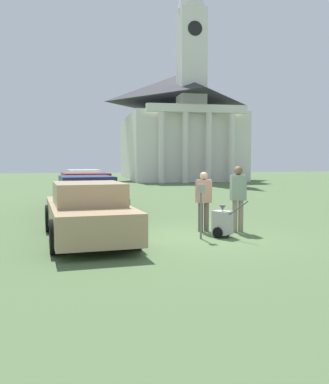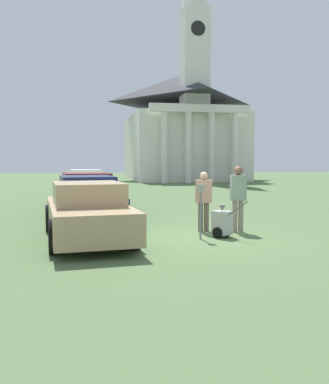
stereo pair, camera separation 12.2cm
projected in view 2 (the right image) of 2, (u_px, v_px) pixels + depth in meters
The scene contains 11 objects.
ground_plane at pixel (192, 236), 11.21m from camera, with size 120.00×120.00×0.00m, color #4C663D.
parked_car_tan at pixel (87, 213), 10.70m from camera, with size 2.36×5.09×1.45m.
parked_car_navy at pixel (87, 201), 13.74m from camera, with size 2.33×5.10×1.50m.
parked_car_maroon at pixel (86, 193), 16.81m from camera, with size 2.46×5.25×1.51m.
parked_car_sage at pixel (86, 188), 19.94m from camera, with size 2.39×5.37×1.44m.
parked_car_white at pixel (86, 184), 23.11m from camera, with size 2.36×5.25×1.50m.
parking_meter at pixel (201, 201), 10.75m from camera, with size 0.18×0.09×1.39m.
person_worker at pixel (204, 198), 11.93m from camera, with size 0.42×0.23×1.67m.
person_supervisor at pixel (238, 194), 11.79m from camera, with size 0.44×0.25×1.83m.
equipment_cart at pixel (222, 222), 11.05m from camera, with size 0.74×0.91×1.00m.
church at pixel (182, 124), 45.28m from camera, with size 11.02×15.51×22.90m.
Camera 2 is at (-2.77, -10.77, 1.98)m, focal length 40.00 mm.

